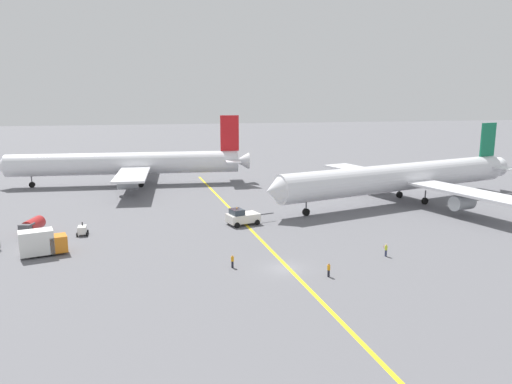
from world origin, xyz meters
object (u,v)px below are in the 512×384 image
at_px(gse_gpu_cart_small, 82,230).
at_px(gse_catering_truck_tall, 42,243).
at_px(ground_crew_marshaller_foreground, 232,261).
at_px(ground_crew_wing_walker_right, 329,270).
at_px(airliner_being_pushed, 401,178).
at_px(gse_fuel_bowser_stubby, 32,226).
at_px(airliner_at_gate_left, 128,164).
at_px(pushback_tug, 242,217).
at_px(ground_crew_ramp_agent_by_cones, 386,250).

height_order(gse_gpu_cart_small, gse_catering_truck_tall, gse_catering_truck_tall).
xyz_separation_m(ground_crew_marshaller_foreground, ground_crew_wing_walker_right, (10.52, -5.36, 0.01)).
xyz_separation_m(airliner_being_pushed, gse_fuel_bowser_stubby, (-65.77, -8.94, -3.66)).
xyz_separation_m(airliner_being_pushed, gse_catering_truck_tall, (-62.09, -19.71, -3.24)).
bearing_deg(gse_fuel_bowser_stubby, airliner_at_gate_left, 72.35).
relative_size(gse_fuel_bowser_stubby, ground_crew_marshaller_foreground, 3.16).
xyz_separation_m(airliner_at_gate_left, ground_crew_wing_walker_right, (25.40, -65.67, -4.17)).
height_order(ground_crew_marshaller_foreground, ground_crew_wing_walker_right, ground_crew_wing_walker_right).
distance_m(pushback_tug, gse_fuel_bowser_stubby, 32.36).
height_order(pushback_tug, gse_catering_truck_tall, gse_catering_truck_tall).
xyz_separation_m(pushback_tug, ground_crew_ramp_agent_by_cones, (15.64, -19.67, -0.39)).
bearing_deg(gse_fuel_bowser_stubby, ground_crew_ramp_agent_by_cones, -23.18).
bearing_deg(airliner_at_gate_left, ground_crew_marshaller_foreground, -76.14).
bearing_deg(gse_catering_truck_tall, airliner_at_gate_left, 79.94).
bearing_deg(ground_crew_wing_walker_right, gse_gpu_cart_small, 141.75).
xyz_separation_m(pushback_tug, ground_crew_wing_walker_right, (5.68, -25.09, -0.41)).
bearing_deg(gse_gpu_cart_small, ground_crew_marshaller_foreground, -43.07).
distance_m(airliner_being_pushed, gse_gpu_cart_small, 59.40).
bearing_deg(gse_fuel_bowser_stubby, ground_crew_wing_walker_right, -34.33).
bearing_deg(gse_gpu_cart_small, gse_catering_truck_tall, -113.45).
height_order(gse_fuel_bowser_stubby, ground_crew_ramp_agent_by_cones, gse_fuel_bowser_stubby).
distance_m(gse_catering_truck_tall, ground_crew_marshaller_foreground, 25.80).
relative_size(pushback_tug, ground_crew_ramp_agent_by_cones, 4.93).
distance_m(airliner_being_pushed, ground_crew_ramp_agent_by_cones, 34.68).
bearing_deg(pushback_tug, airliner_being_pushed, 16.38).
bearing_deg(ground_crew_wing_walker_right, airliner_at_gate_left, 111.14).
xyz_separation_m(airliner_at_gate_left, pushback_tug, (19.72, -40.58, -3.76)).
bearing_deg(gse_fuel_bowser_stubby, pushback_tug, -1.56).
distance_m(airliner_being_pushed, ground_crew_marshaller_foreground, 48.52).
height_order(pushback_tug, gse_gpu_cart_small, pushback_tug).
relative_size(pushback_tug, ground_crew_marshaller_foreground, 5.10).
height_order(pushback_tug, gse_fuel_bowser_stubby, pushback_tug).
relative_size(airliner_being_pushed, ground_crew_marshaller_foreground, 35.55).
bearing_deg(gse_gpu_cart_small, airliner_being_pushed, 10.56).
xyz_separation_m(gse_fuel_bowser_stubby, gse_catering_truck_tall, (3.68, -10.77, 0.42)).
distance_m(gse_fuel_bowser_stubby, ground_crew_ramp_agent_by_cones, 52.21).
bearing_deg(airliner_at_gate_left, airliner_being_pushed, -30.07).
relative_size(gse_gpu_cart_small, gse_catering_truck_tall, 0.34).
height_order(gse_catering_truck_tall, ground_crew_ramp_agent_by_cones, gse_catering_truck_tall).
bearing_deg(airliner_at_gate_left, ground_crew_wing_walker_right, -68.86).
relative_size(airliner_at_gate_left, airliner_being_pushed, 0.99).
bearing_deg(gse_gpu_cart_small, gse_fuel_bowser_stubby, 165.67).
bearing_deg(ground_crew_ramp_agent_by_cones, gse_fuel_bowser_stubby, 156.82).
relative_size(gse_catering_truck_tall, ground_crew_ramp_agent_by_cones, 3.68).
height_order(ground_crew_marshaller_foreground, ground_crew_ramp_agent_by_cones, ground_crew_ramp_agent_by_cones).
bearing_deg(airliner_being_pushed, gse_fuel_bowser_stubby, -172.26).
xyz_separation_m(airliner_being_pushed, ground_crew_wing_walker_right, (-27.74, -34.91, -4.13)).
relative_size(gse_fuel_bowser_stubby, gse_catering_truck_tall, 0.83).
height_order(airliner_at_gate_left, gse_gpu_cart_small, airliner_at_gate_left).
bearing_deg(gse_gpu_cart_small, ground_crew_wing_walker_right, -38.25).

